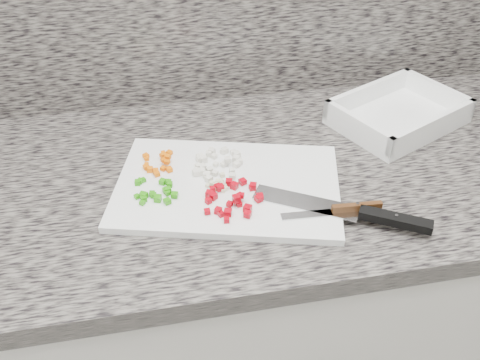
# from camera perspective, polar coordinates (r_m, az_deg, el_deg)

# --- Properties ---
(cabinet) EXTENTS (3.92, 0.62, 0.86)m
(cabinet) POSITION_cam_1_polar(r_m,az_deg,el_deg) (1.40, 0.17, -14.44)
(cabinet) COLOR beige
(cabinet) RESTS_ON ground
(countertop) EXTENTS (3.96, 0.64, 0.04)m
(countertop) POSITION_cam_1_polar(r_m,az_deg,el_deg) (1.08, 0.22, 0.38)
(countertop) COLOR #66615A
(countertop) RESTS_ON cabinet
(cutting_board) EXTENTS (0.48, 0.38, 0.01)m
(cutting_board) POSITION_cam_1_polar(r_m,az_deg,el_deg) (1.01, -1.33, -0.66)
(cutting_board) COLOR white
(cutting_board) RESTS_ON countertop
(carrot_pile) EXTENTS (0.06, 0.08, 0.02)m
(carrot_pile) POSITION_cam_1_polar(r_m,az_deg,el_deg) (1.06, -8.64, 1.88)
(carrot_pile) COLOR #E86505
(carrot_pile) RESTS_ON cutting_board
(onion_pile) EXTENTS (0.10, 0.11, 0.02)m
(onion_pile) POSITION_cam_1_polar(r_m,az_deg,el_deg) (1.05, -2.70, 1.81)
(onion_pile) COLOR silver
(onion_pile) RESTS_ON cutting_board
(green_pepper_pile) EXTENTS (0.08, 0.09, 0.01)m
(green_pepper_pile) POSITION_cam_1_polar(r_m,az_deg,el_deg) (0.99, -8.97, -1.23)
(green_pepper_pile) COLOR #288E0C
(green_pepper_pile) RESTS_ON cutting_board
(red_pepper_pile) EXTENTS (0.11, 0.11, 0.02)m
(red_pepper_pile) POSITION_cam_1_polar(r_m,az_deg,el_deg) (0.96, -0.91, -1.82)
(red_pepper_pile) COLOR #A6020F
(red_pepper_pile) RESTS_ON cutting_board
(garlic_pile) EXTENTS (0.05, 0.06, 0.01)m
(garlic_pile) POSITION_cam_1_polar(r_m,az_deg,el_deg) (1.00, -2.17, -0.40)
(garlic_pile) COLOR beige
(garlic_pile) RESTS_ON cutting_board
(chef_knife) EXTENTS (0.29, 0.19, 0.02)m
(chef_knife) POSITION_cam_1_polar(r_m,az_deg,el_deg) (0.96, 13.05, -3.52)
(chef_knife) COLOR #BBBEC2
(chef_knife) RESTS_ON cutting_board
(paring_knife) EXTENTS (0.18, 0.02, 0.02)m
(paring_knife) POSITION_cam_1_polar(r_m,az_deg,el_deg) (0.96, 11.05, -3.09)
(paring_knife) COLOR #BBBEC2
(paring_knife) RESTS_ON cutting_board
(tray) EXTENTS (0.33, 0.29, 0.06)m
(tray) POSITION_cam_1_polar(r_m,az_deg,el_deg) (1.25, 16.49, 6.65)
(tray) COLOR white
(tray) RESTS_ON countertop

